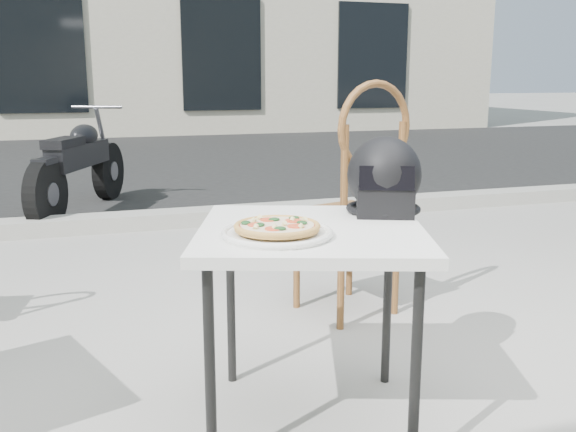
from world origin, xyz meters
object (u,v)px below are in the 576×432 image
object	(u,v)px
cafe_table_main	(311,246)
helmet	(384,179)
plate	(277,233)
pizza	(277,226)
cafe_chair_main	(358,189)
motorcycle	(80,167)

from	to	relation	value
cafe_table_main	helmet	distance (m)	0.39
plate	pizza	distance (m)	0.02
cafe_chair_main	motorcycle	world-z (taller)	cafe_chair_main
plate	cafe_table_main	bearing A→B (deg)	31.27
plate	helmet	distance (m)	0.52
cafe_table_main	pizza	distance (m)	0.19
plate	cafe_chair_main	bearing A→B (deg)	54.25
pizza	cafe_chair_main	xyz separation A→B (m)	(0.69, 0.95, -0.08)
pizza	motorcycle	xyz separation A→B (m)	(-0.58, 3.96, -0.31)
cafe_table_main	helmet	xyz separation A→B (m)	(0.32, 0.14, 0.18)
cafe_table_main	helmet	world-z (taller)	helmet
plate	motorcycle	size ratio (longest dim) A/B	0.24
pizza	cafe_chair_main	size ratio (longest dim) A/B	0.28
helmet	motorcycle	world-z (taller)	helmet
helmet	plate	bearing A→B (deg)	-132.22
cafe_table_main	helmet	bearing A→B (deg)	23.06
cafe_table_main	motorcycle	size ratio (longest dim) A/B	0.53
helmet	motorcycle	distance (m)	3.90
plate	motorcycle	xyz separation A→B (m)	(-0.58, 3.96, -0.29)
plate	motorcycle	distance (m)	4.02
helmet	motorcycle	bearing A→B (deg)	127.63
cafe_table_main	helmet	size ratio (longest dim) A/B	2.57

